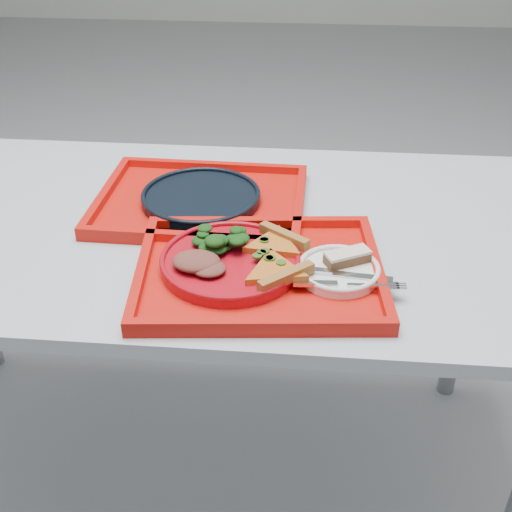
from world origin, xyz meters
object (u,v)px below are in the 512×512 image
object	(u,v)px
tray_main	(259,274)
tray_far	(201,204)
dessert_bar	(347,257)
navy_plate	(201,198)
dinner_plate	(230,263)

from	to	relation	value
tray_main	tray_far	size ratio (longest dim) A/B	1.00
tray_main	dessert_bar	bearing A→B (deg)	2.95
tray_main	tray_far	world-z (taller)	same
navy_plate	dessert_bar	xyz separation A→B (m)	(0.31, -0.24, 0.02)
tray_far	dessert_bar	bearing A→B (deg)	-36.09
tray_main	dessert_bar	world-z (taller)	dessert_bar
dinner_plate	dessert_bar	xyz separation A→B (m)	(0.22, 0.01, 0.02)
tray_main	navy_plate	distance (m)	0.30
dessert_bar	navy_plate	bearing A→B (deg)	115.40
tray_main	navy_plate	xyz separation A→B (m)	(-0.15, 0.26, 0.01)
dinner_plate	navy_plate	bearing A→B (deg)	110.86
dinner_plate	dessert_bar	world-z (taller)	dessert_bar
tray_main	dinner_plate	size ratio (longest dim) A/B	1.73
dinner_plate	navy_plate	xyz separation A→B (m)	(-0.10, 0.25, -0.00)
navy_plate	dessert_bar	distance (m)	0.39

